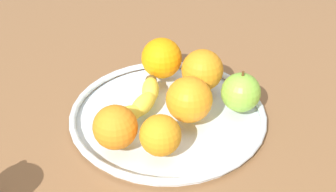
# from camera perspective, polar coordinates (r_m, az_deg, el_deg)

# --- Properties ---
(ground_plane) EXTENTS (1.53, 1.53, 0.04)m
(ground_plane) POSITION_cam_1_polar(r_m,az_deg,el_deg) (0.80, 0.00, -4.00)
(ground_plane) COLOR brown
(fruit_bowl) EXTENTS (0.35, 0.35, 0.02)m
(fruit_bowl) POSITION_cam_1_polar(r_m,az_deg,el_deg) (0.78, 0.00, -2.33)
(fruit_bowl) COLOR silver
(fruit_bowl) RESTS_ON ground_plane
(banana) EXTENTS (0.16, 0.09, 0.03)m
(banana) POSITION_cam_1_polar(r_m,az_deg,el_deg) (0.77, -3.65, -0.80)
(banana) COLOR yellow
(banana) RESTS_ON fruit_bowl
(apple) EXTENTS (0.07, 0.07, 0.08)m
(apple) POSITION_cam_1_polar(r_m,az_deg,el_deg) (0.77, 9.52, 0.47)
(apple) COLOR #82BD3B
(apple) RESTS_ON fruit_bowl
(orange_back_right) EXTENTS (0.07, 0.07, 0.07)m
(orange_back_right) POSITION_cam_1_polar(r_m,az_deg,el_deg) (0.69, -6.92, -4.07)
(orange_back_right) COLOR orange
(orange_back_right) RESTS_ON fruit_bowl
(orange_front_left) EXTENTS (0.07, 0.07, 0.07)m
(orange_front_left) POSITION_cam_1_polar(r_m,az_deg,el_deg) (0.67, -0.94, -5.17)
(orange_front_left) COLOR orange
(orange_front_left) RESTS_ON fruit_bowl
(orange_center) EXTENTS (0.08, 0.08, 0.08)m
(orange_center) POSITION_cam_1_polar(r_m,az_deg,el_deg) (0.85, -0.84, 4.98)
(orange_center) COLOR orange
(orange_center) RESTS_ON fruit_bowl
(orange_front_right) EXTENTS (0.08, 0.08, 0.08)m
(orange_front_right) POSITION_cam_1_polar(r_m,az_deg,el_deg) (0.73, 2.79, -0.47)
(orange_front_right) COLOR orange
(orange_front_right) RESTS_ON fruit_bowl
(orange_back_left) EXTENTS (0.08, 0.08, 0.08)m
(orange_back_left) POSITION_cam_1_polar(r_m,az_deg,el_deg) (0.82, 4.52, 3.40)
(orange_back_left) COLOR orange
(orange_back_left) RESTS_ON fruit_bowl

